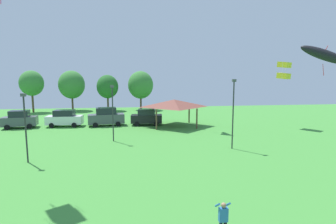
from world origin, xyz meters
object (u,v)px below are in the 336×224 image
Objects in this scene: treeline_tree_1 at (72,85)px; light_post_2 at (113,110)px; kite_flying_1 at (284,70)px; treeline_tree_3 at (141,85)px; person_standing_near_foreground at (223,218)px; kite_flying_5 at (324,55)px; light_post_1 at (25,123)px; treeline_tree_0 at (32,83)px; parked_car_third_from_left at (106,117)px; treeline_tree_2 at (108,87)px; parked_car_leftmost at (20,119)px; park_pavilion at (174,103)px; parked_car_rightmost_in_row at (147,117)px; parked_car_second_from_left at (65,118)px; light_post_0 at (233,110)px.

light_post_2 is at bearing -70.19° from treeline_tree_1.
treeline_tree_3 is (-17.94, 21.50, -2.43)m from kite_flying_1.
kite_flying_5 is at bearing 83.62° from person_standing_near_foreground.
kite_flying_1 reaches higher than treeline_tree_3.
treeline_tree_0 is at bearing 108.46° from light_post_1.
kite_flying_1 is 22.74m from light_post_2.
light_post_1 reaches higher than parked_car_third_from_left.
treeline_tree_1 is 1.12× the size of treeline_tree_2.
parked_car_leftmost is 20.22m from park_pavilion.
parked_car_rightmost_in_row is at bearing -68.76° from treeline_tree_2.
person_standing_near_foreground is 48.36m from treeline_tree_0.
person_standing_near_foreground is at bearing -62.67° from parked_car_second_from_left.
person_standing_near_foreground is 18.44m from light_post_2.
treeline_tree_1 is at bearing 14.33° from treeline_tree_0.
treeline_tree_2 is (-6.69, 17.22, 3.64)m from parked_car_rightmost_in_row.
person_standing_near_foreground is 0.20× the size of treeline_tree_1.
parked_car_leftmost is at bearing 173.83° from kite_flying_1.
park_pavilion reaches higher than parked_car_leftmost.
person_standing_near_foreground is 27.50m from parked_car_third_from_left.
treeline_tree_2 is (-1.21, 16.99, 3.52)m from parked_car_third_from_left.
kite_flying_5 is 13.53m from light_post_0.
person_standing_near_foreground is at bearing -94.72° from park_pavilion.
kite_flying_1 reaches higher than treeline_tree_1.
light_post_2 reaches higher than park_pavilion.
treeline_tree_0 is at bearing 132.90° from light_post_0.
parked_car_leftmost is 5.49m from parked_car_second_from_left.
treeline_tree_1 is at bearing 96.28° from light_post_1.
treeline_tree_1 reaches higher than light_post_1.
treeline_tree_3 is (13.54, -0.33, -0.10)m from treeline_tree_1.
person_standing_near_foreground is at bearing -80.58° from parked_car_rightmost_in_row.
treeline_tree_3 is (16.30, 17.80, 3.89)m from parked_car_leftmost.
treeline_tree_3 is at bearing 129.84° from kite_flying_1.
light_post_0 is at bearing -76.88° from treeline_tree_3.
light_post_1 is at bearing -169.17° from kite_flying_5.
kite_flying_1 reaches higher than parked_car_third_from_left.
treeline_tree_0 is at bearing -176.04° from treeline_tree_3.
light_post_1 is at bearing -135.48° from light_post_2.
light_post_2 is 27.08m from treeline_tree_3.
parked_car_leftmost is at bearing -98.65° from treeline_tree_1.
treeline_tree_3 reaches higher than parked_car_rightmost_in_row.
kite_flying_5 is 1.17× the size of parked_car_rightmost_in_row.
person_standing_near_foreground is at bearing -79.27° from treeline_tree_2.
treeline_tree_1 is (-32.59, 27.56, -3.85)m from kite_flying_5.
parked_car_second_from_left reaches higher than parked_car_rightmost_in_row.
parked_car_rightmost_in_row is 9.97m from light_post_2.
light_post_2 is at bearing 178.80° from kite_flying_5.
light_post_1 is at bearing -74.80° from parked_car_leftmost.
kite_flying_1 is at bearing -17.32° from parked_car_third_from_left.
kite_flying_1 is 0.34× the size of park_pavilion.
light_post_0 is at bearing -65.65° from treeline_tree_2.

